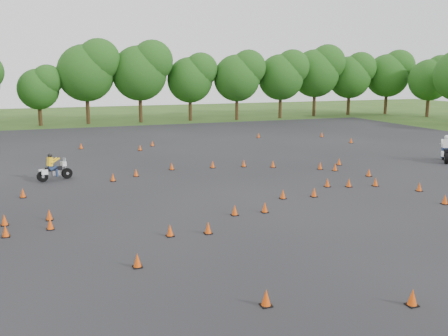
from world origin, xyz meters
name	(u,v)px	position (x,y,z in m)	size (l,w,h in m)	color
ground	(255,210)	(0.00, 0.00, 0.00)	(140.00, 140.00, 0.00)	#2D5119
asphalt_pad	(212,182)	(0.00, 6.00, 0.01)	(62.00, 62.00, 0.00)	black
treeline	(135,85)	(1.09, 34.69, 4.63)	(86.98, 32.54, 10.33)	#1F4C15
traffic_cones	(213,182)	(-0.18, 5.21, 0.23)	(35.91, 33.21, 0.45)	#E14809
rider_yellow	(55,167)	(-8.29, 9.67, 0.80)	(2.05, 0.63, 1.58)	yellow
rider_white	(446,148)	(17.32, 6.49, 0.94)	(2.43, 0.75, 1.88)	silver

